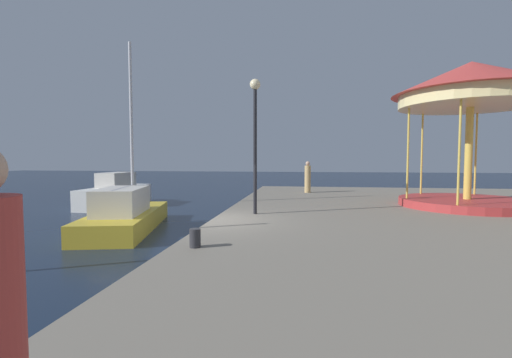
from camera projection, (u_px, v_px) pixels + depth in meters
The scene contains 8 objects.
ground_plane at pixel (211, 245), 10.98m from camera, with size 120.00×120.00×0.00m, color #162338.
quay_dock at pixel (481, 241), 9.86m from camera, with size 15.62×26.66×0.80m, color gray.
motorboat_white at pixel (116, 193), 19.96m from camera, with size 1.85×5.32×1.90m.
sailboat_yellow at pixel (125, 214), 13.21m from camera, with size 3.31×6.25×7.33m.
carousel at pixel (471, 98), 13.64m from camera, with size 5.83×5.83×5.64m.
lamp_post_mid_promenade at pixel (255, 123), 11.90m from camera, with size 0.36×0.36×4.58m.
bollard_center at pixel (195, 238), 7.54m from camera, with size 0.24×0.24×0.40m, color #2D2D33.
person_mid_promenade at pixel (308, 178), 19.59m from camera, with size 0.34×0.34×1.75m.
Camera 1 is at (2.90, -10.54, 2.71)m, focal length 24.68 mm.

